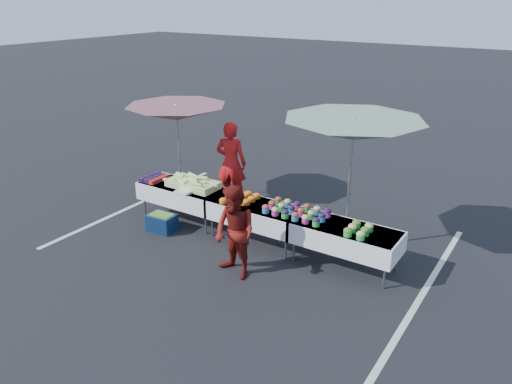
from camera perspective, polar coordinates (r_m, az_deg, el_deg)
The scene contains 17 objects.
ground at distance 9.59m, azimuth -0.00°, elevation -5.55°, with size 80.00×80.00×0.00m, color black.
stripe_left at distance 11.49m, azimuth -13.52°, elevation -1.39°, with size 0.10×5.00×0.00m, color silver.
stripe_right at distance 8.52m, azimuth 18.70°, elevation -10.65°, with size 0.10×5.00×0.00m, color silver.
table_left at distance 10.35m, azimuth -8.39°, elevation -0.12°, with size 1.86×0.81×0.75m.
table_center at distance 9.34m, azimuth -0.00°, elevation -2.37°, with size 1.86×0.81×0.75m.
table_right at distance 8.59m, azimuth 10.16°, elevation -5.02°, with size 1.86×0.81×0.75m.
berry_punnets at distance 10.70m, azimuth -11.53°, elevation 1.58°, with size 0.40×0.54×0.08m.
corn_pile at distance 10.14m, azimuth -7.28°, elevation 1.01°, with size 1.16×0.57×0.26m.
plastic_bags at distance 9.89m, azimuth -8.27°, elevation 0.01°, with size 0.30×0.25×0.05m, color white.
carrot_bowls at distance 9.43m, azimuth -1.82°, elevation -0.72°, with size 0.55×0.69×0.11m.
potato_cups at distance 8.85m, azimuth 4.63°, elevation -2.13°, with size 1.14×0.58×0.16m.
bean_baskets at distance 8.32m, azimuth 11.64°, elevation -4.23°, with size 0.36×0.50×0.15m.
vendor at distance 10.96m, azimuth -2.86°, elevation 3.31°, with size 0.68×0.45×1.87m, color red.
customer at distance 8.14m, azimuth -2.41°, elevation -4.65°, with size 0.77×0.60×1.58m, color maroon.
umbrella_left at distance 10.90m, azimuth -9.05°, elevation 8.85°, with size 2.49×2.49×2.22m.
umbrella_right at distance 8.60m, azimuth 11.04°, elevation 6.92°, with size 2.61×2.61×2.49m.
storage_bin at distance 10.08m, azimuth -10.69°, elevation -3.40°, with size 0.56×0.42×0.35m.
Camera 1 is at (4.64, -7.15, 4.41)m, focal length 35.00 mm.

